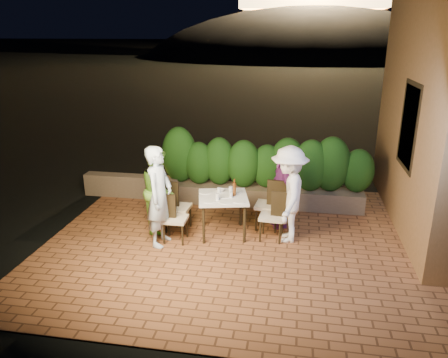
% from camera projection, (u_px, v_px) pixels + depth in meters
% --- Properties ---
extents(ground, '(400.00, 400.00, 0.00)m').
position_uv_depth(ground, '(240.00, 255.00, 7.44)').
color(ground, black).
rests_on(ground, ground).
extents(terrace_floor, '(7.00, 6.00, 0.15)m').
position_uv_depth(terrace_floor, '(244.00, 244.00, 7.92)').
color(terrace_floor, brown).
rests_on(terrace_floor, ground).
extents(window_pane, '(0.08, 1.00, 1.40)m').
position_uv_depth(window_pane, '(410.00, 126.00, 7.74)').
color(window_pane, black).
rests_on(window_pane, building_wall).
extents(window_frame, '(0.06, 1.15, 1.55)m').
position_uv_depth(window_frame, '(410.00, 126.00, 7.74)').
color(window_frame, black).
rests_on(window_frame, building_wall).
extents(planter, '(4.20, 0.55, 0.40)m').
position_uv_depth(planter, '(264.00, 196.00, 9.48)').
color(planter, brown).
rests_on(planter, ground).
extents(hedge, '(4.00, 0.70, 1.10)m').
position_uv_depth(hedge, '(265.00, 163.00, 9.24)').
color(hedge, '#173E10').
rests_on(hedge, planter).
extents(parapet, '(2.20, 0.30, 0.50)m').
position_uv_depth(parapet, '(132.00, 186.00, 9.94)').
color(parapet, brown).
rests_on(parapet, ground).
extents(hill, '(52.00, 40.00, 22.00)m').
position_uv_depth(hill, '(308.00, 85.00, 64.39)').
color(hill, black).
rests_on(hill, ground).
extents(dining_table, '(1.05, 1.05, 0.75)m').
position_uv_depth(dining_table, '(223.00, 215.00, 8.04)').
color(dining_table, white).
rests_on(dining_table, ground).
extents(plate_nw, '(0.21, 0.21, 0.01)m').
position_uv_depth(plate_nw, '(209.00, 201.00, 7.69)').
color(plate_nw, white).
rests_on(plate_nw, dining_table).
extents(plate_sw, '(0.23, 0.23, 0.01)m').
position_uv_depth(plate_sw, '(206.00, 192.00, 8.11)').
color(plate_sw, white).
rests_on(plate_sw, dining_table).
extents(plate_ne, '(0.24, 0.24, 0.01)m').
position_uv_depth(plate_ne, '(239.00, 201.00, 7.69)').
color(plate_ne, white).
rests_on(plate_ne, dining_table).
extents(plate_se, '(0.23, 0.23, 0.01)m').
position_uv_depth(plate_se, '(236.00, 191.00, 8.14)').
color(plate_se, white).
rests_on(plate_se, dining_table).
extents(plate_centre, '(0.24, 0.24, 0.01)m').
position_uv_depth(plate_centre, '(225.00, 196.00, 7.91)').
color(plate_centre, white).
rests_on(plate_centre, dining_table).
extents(plate_front, '(0.24, 0.24, 0.01)m').
position_uv_depth(plate_front, '(226.00, 202.00, 7.65)').
color(plate_front, white).
rests_on(plate_front, dining_table).
extents(glass_nw, '(0.07, 0.07, 0.12)m').
position_uv_depth(glass_nw, '(217.00, 197.00, 7.74)').
color(glass_nw, silver).
rests_on(glass_nw, dining_table).
extents(glass_sw, '(0.06, 0.06, 0.10)m').
position_uv_depth(glass_sw, '(219.00, 190.00, 8.09)').
color(glass_sw, silver).
rests_on(glass_sw, dining_table).
extents(glass_ne, '(0.06, 0.06, 0.10)m').
position_uv_depth(glass_ne, '(231.00, 195.00, 7.85)').
color(glass_ne, silver).
rests_on(glass_ne, dining_table).
extents(glass_se, '(0.07, 0.07, 0.12)m').
position_uv_depth(glass_se, '(231.00, 190.00, 8.08)').
color(glass_se, silver).
rests_on(glass_se, dining_table).
extents(beer_bottle, '(0.06, 0.06, 0.32)m').
position_uv_depth(beer_bottle, '(234.00, 187.00, 7.91)').
color(beer_bottle, '#542A0E').
rests_on(beer_bottle, dining_table).
extents(bowl, '(0.18, 0.18, 0.04)m').
position_uv_depth(bowl, '(220.00, 190.00, 8.18)').
color(bowl, white).
rests_on(bowl, dining_table).
extents(chair_left_front, '(0.41, 0.41, 0.89)m').
position_uv_depth(chair_left_front, '(175.00, 218.00, 7.76)').
color(chair_left_front, black).
rests_on(chair_left_front, ground).
extents(chair_left_back, '(0.47, 0.47, 0.96)m').
position_uv_depth(chair_left_back, '(178.00, 206.00, 8.19)').
color(chair_left_back, black).
rests_on(chair_left_back, ground).
extents(chair_right_front, '(0.46, 0.46, 0.92)m').
position_uv_depth(chair_right_front, '(272.00, 215.00, 7.83)').
color(chair_right_front, black).
rests_on(chair_right_front, ground).
extents(chair_right_back, '(0.50, 0.50, 0.98)m').
position_uv_depth(chair_right_back, '(268.00, 204.00, 8.26)').
color(chair_right_back, black).
rests_on(chair_right_back, ground).
extents(diner_blue, '(0.48, 0.69, 1.79)m').
position_uv_depth(diner_blue, '(159.00, 196.00, 7.52)').
color(diner_blue, silver).
rests_on(diner_blue, ground).
extents(diner_green, '(0.78, 0.89, 1.57)m').
position_uv_depth(diner_green, '(159.00, 190.00, 8.14)').
color(diner_green, '#7BC93F').
rests_on(diner_green, ground).
extents(diner_white, '(0.66, 1.13, 1.74)m').
position_uv_depth(diner_white, '(289.00, 195.00, 7.67)').
color(diner_white, white).
rests_on(diner_white, ground).
extents(diner_purple, '(0.66, 0.98, 1.55)m').
position_uv_depth(diner_purple, '(282.00, 188.00, 8.27)').
color(diner_purple, '#752A7F').
rests_on(diner_purple, ground).
extents(parapet_lamp, '(0.10, 0.10, 0.14)m').
position_uv_depth(parapet_lamp, '(158.00, 174.00, 9.74)').
color(parapet_lamp, orange).
rests_on(parapet_lamp, parapet).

